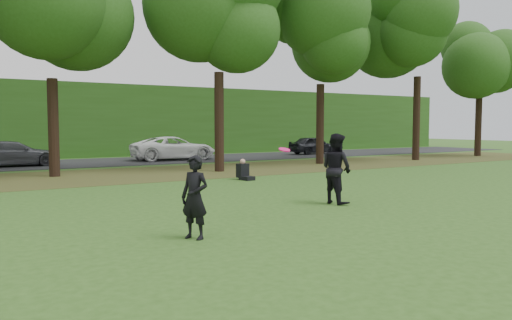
{
  "coord_description": "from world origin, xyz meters",
  "views": [
    {
      "loc": [
        -6.82,
        -8.39,
        2.17
      ],
      "look_at": [
        -0.28,
        2.15,
        1.3
      ],
      "focal_mm": 35.0,
      "sensor_mm": 36.0,
      "label": 1
    }
  ],
  "objects_px": {
    "player_left": "(195,197)",
    "player_right": "(336,169)",
    "seated_person": "(244,172)",
    "frisbee": "(284,150)"
  },
  "relations": [
    {
      "from": "player_left",
      "to": "player_right",
      "type": "distance_m",
      "value": 5.49
    },
    {
      "from": "player_right",
      "to": "frisbee",
      "type": "bearing_deg",
      "value": 111.77
    },
    {
      "from": "player_left",
      "to": "seated_person",
      "type": "xyz_separation_m",
      "value": [
        6.03,
        8.42,
        -0.49
      ]
    },
    {
      "from": "frisbee",
      "to": "player_right",
      "type": "bearing_deg",
      "value": 23.56
    },
    {
      "from": "seated_person",
      "to": "frisbee",
      "type": "bearing_deg",
      "value": -121.95
    },
    {
      "from": "frisbee",
      "to": "seated_person",
      "type": "distance_m",
      "value": 8.46
    },
    {
      "from": "frisbee",
      "to": "player_left",
      "type": "bearing_deg",
      "value": -163.48
    },
    {
      "from": "player_left",
      "to": "seated_person",
      "type": "height_order",
      "value": "player_left"
    },
    {
      "from": "player_left",
      "to": "seated_person",
      "type": "distance_m",
      "value": 10.37
    },
    {
      "from": "player_left",
      "to": "frisbee",
      "type": "distance_m",
      "value": 2.86
    }
  ]
}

